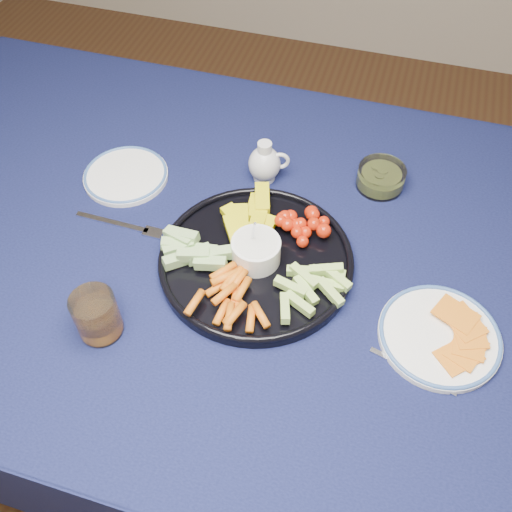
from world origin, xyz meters
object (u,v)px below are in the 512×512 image
(cheese_plate, at_px, (440,335))
(juice_tumbler, at_px, (97,317))
(side_plate_extra, at_px, (126,175))
(creamer_pitcher, at_px, (265,163))
(dining_table, at_px, (218,263))
(crudite_platter, at_px, (255,258))
(pickle_bowl, at_px, (381,178))

(cheese_plate, xyz_separation_m, juice_tumbler, (-0.57, -0.15, 0.03))
(cheese_plate, distance_m, juice_tumbler, 0.59)
(juice_tumbler, height_order, side_plate_extra, juice_tumbler)
(juice_tumbler, bearing_deg, side_plate_extra, 108.56)
(creamer_pitcher, bearing_deg, side_plate_extra, -163.29)
(creamer_pitcher, distance_m, side_plate_extra, 0.31)
(creamer_pitcher, height_order, juice_tumbler, creamer_pitcher)
(dining_table, height_order, cheese_plate, cheese_plate)
(crudite_platter, distance_m, side_plate_extra, 0.37)
(crudite_platter, height_order, side_plate_extra, crudite_platter)
(creamer_pitcher, bearing_deg, pickle_bowl, 11.05)
(juice_tumbler, xyz_separation_m, side_plate_extra, (-0.12, 0.37, -0.03))
(juice_tumbler, distance_m, side_plate_extra, 0.39)
(pickle_bowl, bearing_deg, juice_tumbler, -129.36)
(crudite_platter, bearing_deg, side_plate_extra, 156.10)
(pickle_bowl, height_order, cheese_plate, pickle_bowl)
(crudite_platter, bearing_deg, juice_tumbler, -134.92)
(pickle_bowl, distance_m, cheese_plate, 0.39)
(side_plate_extra, bearing_deg, crudite_platter, -23.90)
(crudite_platter, bearing_deg, creamer_pitcher, 101.50)
(crudite_platter, distance_m, creamer_pitcher, 0.24)
(crudite_platter, height_order, cheese_plate, crudite_platter)
(dining_table, height_order, side_plate_extra, side_plate_extra)
(crudite_platter, bearing_deg, cheese_plate, -10.21)
(pickle_bowl, relative_size, juice_tumbler, 1.12)
(dining_table, bearing_deg, pickle_bowl, 39.31)
(pickle_bowl, xyz_separation_m, cheese_plate, (0.16, -0.35, -0.01))
(crudite_platter, height_order, pickle_bowl, crudite_platter)
(dining_table, height_order, crudite_platter, crudite_platter)
(dining_table, bearing_deg, side_plate_extra, 157.02)
(juice_tumbler, bearing_deg, crudite_platter, 45.08)
(pickle_bowl, bearing_deg, cheese_plate, -65.47)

